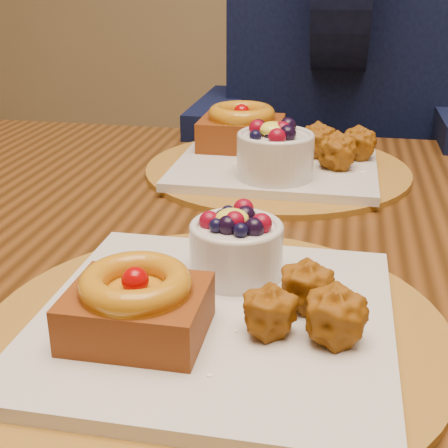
{
  "coord_description": "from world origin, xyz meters",
  "views": [
    {
      "loc": [
        0.04,
        -0.52,
        1.03
      ],
      "look_at": [
        -0.05,
        -0.04,
        0.83
      ],
      "focal_mm": 50.0,
      "sensor_mm": 36.0,
      "label": 1
    }
  ],
  "objects": [
    {
      "name": "place_setting_far",
      "position": [
        -0.05,
        0.34,
        0.78
      ],
      "size": [
        0.38,
        0.38,
        0.09
      ],
      "color": "brown",
      "rests_on": "dining_table"
    },
    {
      "name": "diner",
      "position": [
        0.03,
        0.74,
        0.88
      ],
      "size": [
        0.51,
        0.49,
        0.83
      ],
      "rotation": [
        0.0,
        0.0,
        -0.39
      ],
      "color": "black",
      "rests_on": "ground"
    },
    {
      "name": "chair_far",
      "position": [
        0.07,
        0.91,
        0.45
      ],
      "size": [
        0.4,
        0.4,
        0.81
      ],
      "rotation": [
        0.0,
        0.0,
        -0.02
      ],
      "color": "black",
      "rests_on": "ground"
    },
    {
      "name": "dining_table",
      "position": [
        -0.05,
        0.13,
        0.68
      ],
      "size": [
        1.6,
        0.9,
        0.76
      ],
      "color": "#331C09",
      "rests_on": "ground"
    },
    {
      "name": "place_setting_near",
      "position": [
        -0.05,
        -0.09,
        0.78
      ],
      "size": [
        0.38,
        0.38,
        0.08
      ],
      "color": "brown",
      "rests_on": "dining_table"
    }
  ]
}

